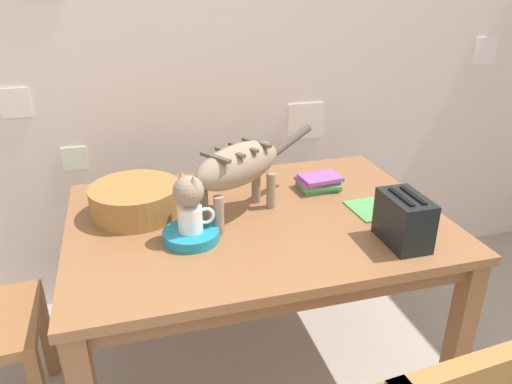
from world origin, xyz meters
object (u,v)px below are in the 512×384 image
at_px(saucer_bowl, 191,235).
at_px(coffee_mug, 191,218).
at_px(dining_table, 256,236).
at_px(book_stack, 319,182).
at_px(cat, 234,169).
at_px(toaster, 404,220).
at_px(wicker_basket, 135,199).
at_px(magazine, 383,207).

xyz_separation_m(saucer_bowl, coffee_mug, (0.00, 0.00, 0.06)).
distance_m(dining_table, book_stack, 0.38).
bearing_deg(cat, coffee_mug, 90.54).
distance_m(dining_table, toaster, 0.55).
bearing_deg(wicker_basket, book_stack, 2.04).
relative_size(saucer_bowl, book_stack, 1.06).
height_order(dining_table, toaster, toaster).
relative_size(coffee_mug, book_stack, 0.70).
bearing_deg(coffee_mug, magazine, 3.50).
bearing_deg(wicker_basket, toaster, -28.52).
xyz_separation_m(saucer_bowl, magazine, (0.75, 0.05, -0.02)).
relative_size(dining_table, magazine, 5.38).
bearing_deg(wicker_basket, dining_table, -18.52).
xyz_separation_m(cat, book_stack, (0.40, 0.17, -0.17)).
distance_m(dining_table, saucer_bowl, 0.30).
xyz_separation_m(dining_table, magazine, (0.49, -0.07, 0.09)).
bearing_deg(toaster, book_stack, 101.53).
distance_m(coffee_mug, book_stack, 0.65).
distance_m(wicker_basket, toaster, 0.97).
relative_size(cat, saucer_bowl, 3.21).
height_order(cat, magazine, cat).
height_order(book_stack, toaster, toaster).
bearing_deg(toaster, coffee_mug, 163.00).
xyz_separation_m(saucer_bowl, book_stack, (0.58, 0.28, 0.01)).
height_order(dining_table, book_stack, book_stack).
bearing_deg(saucer_bowl, book_stack, 25.82).
bearing_deg(dining_table, saucer_bowl, -156.93).
xyz_separation_m(dining_table, coffee_mug, (-0.26, -0.11, 0.17)).
bearing_deg(magazine, cat, 169.90).
xyz_separation_m(dining_table, book_stack, (0.32, 0.17, 0.12)).
relative_size(dining_table, coffee_mug, 10.85).
relative_size(dining_table, toaster, 6.86).
height_order(magazine, toaster, toaster).
distance_m(saucer_bowl, toaster, 0.72).
xyz_separation_m(dining_table, cat, (-0.08, 0.01, 0.28)).
bearing_deg(book_stack, magazine, -53.75).
bearing_deg(cat, dining_table, -126.59).
relative_size(saucer_bowl, toaster, 0.96).
distance_m(saucer_bowl, book_stack, 0.65).
xyz_separation_m(magazine, toaster, (-0.07, -0.25, 0.08)).
xyz_separation_m(cat, toaster, (0.50, -0.32, -0.11)).
relative_size(dining_table, book_stack, 7.57).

